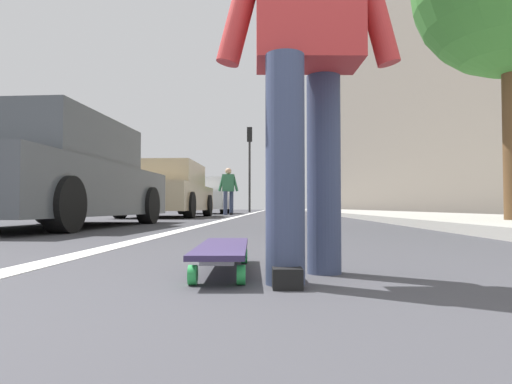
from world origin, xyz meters
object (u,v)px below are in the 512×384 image
traffic_light (250,154)px  pedestrian_distant (228,188)px  skater_person (307,36)px  parked_car_mid (168,191)px  skateboard (223,250)px  parked_car_far (207,197)px  parked_car_near (53,176)px

traffic_light → pedestrian_distant: traffic_light is taller
skater_person → parked_car_mid: 10.95m
skateboard → skater_person: bearing=-113.4°
parked_car_mid → parked_car_far: parked_car_far is taller
parked_car_near → parked_car_mid: 6.29m
parked_car_mid → parked_car_far: bearing=-0.3°
parked_car_near → parked_car_mid: size_ratio=0.98×
parked_car_far → traffic_light: (5.91, -1.45, 2.52)m
skateboard → skater_person: skater_person is taller
parked_car_near → pedestrian_distant: pedestrian_distant is taller
parked_car_far → pedestrian_distant: pedestrian_distant is taller
skateboard → parked_car_far: size_ratio=0.21×
parked_car_near → skateboard: bearing=-145.2°
skateboard → traffic_light: 23.09m
parked_car_near → parked_car_far: parked_car_far is taller
parked_car_mid → traffic_light: bearing=-6.8°
parked_car_near → traffic_light: 19.02m
traffic_light → parked_car_near: bearing=175.4°
parked_car_mid → skateboard: bearing=-165.0°
skater_person → parked_car_near: bearing=37.0°
skateboard → parked_car_mid: parked_car_mid is taller
parked_car_far → pedestrian_distant: bearing=-157.9°
parked_car_near → traffic_light: traffic_light is taller
pedestrian_distant → parked_car_mid: bearing=159.8°
parked_car_far → skateboard: bearing=-170.8°
parked_car_mid → parked_car_far: 6.59m
parked_car_mid → parked_car_far: size_ratio=1.13×
skateboard → parked_car_near: bearing=34.8°
pedestrian_distant → traffic_light: bearing=-1.2°
skateboard → traffic_light: size_ratio=0.18×
parked_car_near → parked_car_mid: (6.29, -0.04, 0.02)m
skater_person → skateboard: bearing=66.6°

